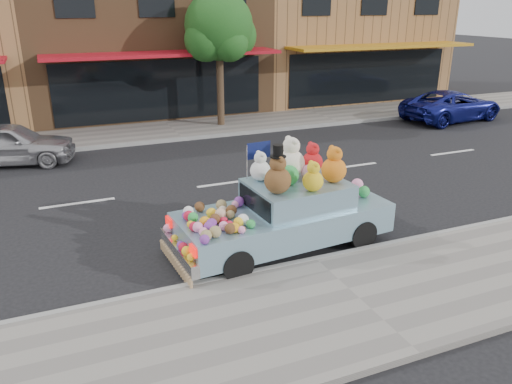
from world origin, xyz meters
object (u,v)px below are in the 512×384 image
car_blue (452,106)px  art_car (285,210)px  car_silver (9,144)px  street_tree (219,32)px

car_blue → art_car: 14.24m
car_blue → car_silver: bearing=82.1°
street_tree → car_blue: bearing=-15.3°
car_blue → art_car: art_car is taller
street_tree → car_blue: (9.48, -2.60, -3.06)m
street_tree → car_blue: size_ratio=1.14×
car_blue → art_car: size_ratio=0.99×
car_silver → car_blue: 17.15m
car_silver → art_car: (5.41, -8.35, 0.15)m
street_tree → car_blue: street_tree is taller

